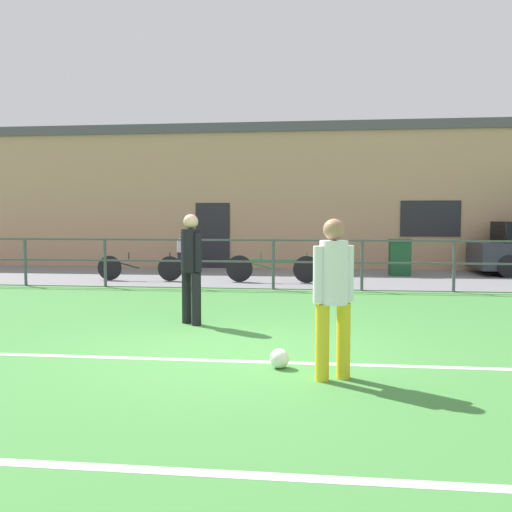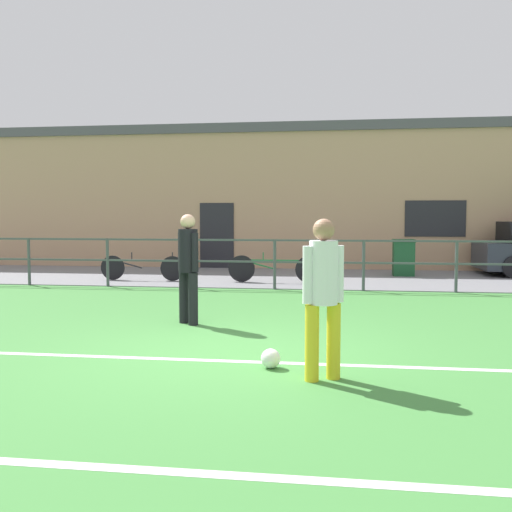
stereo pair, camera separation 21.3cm
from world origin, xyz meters
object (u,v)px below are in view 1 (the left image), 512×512
(player_goalkeeper, at_px, (191,262))
(spectator_child, at_px, (182,249))
(trash_bin_0, at_px, (400,257))
(bicycle_parked_2, at_px, (273,268))
(soccer_ball_match, at_px, (279,358))
(bicycle_parked_0, at_px, (139,268))
(player_striker, at_px, (333,289))

(player_goalkeeper, xyz_separation_m, spectator_child, (-2.29, 8.47, -0.30))
(trash_bin_0, bearing_deg, spectator_child, 172.28)
(bicycle_parked_2, bearing_deg, spectator_child, 136.01)
(soccer_ball_match, relative_size, trash_bin_0, 0.21)
(soccer_ball_match, distance_m, bicycle_parked_0, 8.95)
(bicycle_parked_0, distance_m, trash_bin_0, 7.15)
(player_goalkeeper, xyz_separation_m, soccer_ball_match, (1.55, -2.38, -0.86))
(soccer_ball_match, xyz_separation_m, bicycle_parked_0, (-4.21, 7.89, 0.24))
(soccer_ball_match, bearing_deg, bicycle_parked_0, 118.05)
(soccer_ball_match, bearing_deg, bicycle_parked_2, 95.52)
(spectator_child, relative_size, bicycle_parked_0, 0.51)
(player_goalkeeper, relative_size, spectator_child, 1.49)
(player_goalkeeper, xyz_separation_m, trash_bin_0, (4.18, 7.60, -0.44))
(bicycle_parked_0, bearing_deg, trash_bin_0, 16.98)
(player_striker, xyz_separation_m, bicycle_parked_0, (-4.78, 8.26, -0.58))
(player_striker, distance_m, trash_bin_0, 10.55)
(player_striker, bearing_deg, bicycle_parked_0, 92.65)
(player_striker, height_order, soccer_ball_match, player_striker)
(player_goalkeeper, bearing_deg, bicycle_parked_2, -57.54)
(bicycle_parked_2, bearing_deg, player_striker, -80.80)
(player_striker, bearing_deg, player_goalkeeper, 100.27)
(player_goalkeeper, relative_size, soccer_ball_match, 7.87)
(spectator_child, relative_size, bicycle_parked_2, 0.49)
(bicycle_parked_2, bearing_deg, bicycle_parked_0, -180.00)
(player_striker, distance_m, bicycle_parked_0, 9.56)
(bicycle_parked_0, xyz_separation_m, trash_bin_0, (6.84, 2.09, 0.18))
(soccer_ball_match, distance_m, spectator_child, 11.52)
(spectator_child, height_order, trash_bin_0, spectator_child)
(player_goalkeeper, distance_m, bicycle_parked_0, 6.15)
(bicycle_parked_0, relative_size, bicycle_parked_2, 0.95)
(player_striker, relative_size, soccer_ball_match, 7.60)
(player_striker, xyz_separation_m, bicycle_parked_2, (-1.34, 8.26, -0.56))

